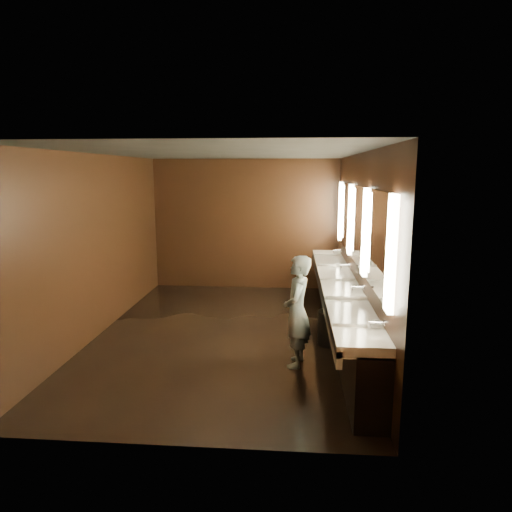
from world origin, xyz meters
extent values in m
plane|color=black|center=(0.00, 0.00, 0.00)|extent=(6.00, 6.00, 0.00)
cube|color=#2D2D2B|center=(0.00, 0.00, 2.80)|extent=(4.00, 6.00, 0.02)
cube|color=black|center=(0.00, 3.00, 1.40)|extent=(4.00, 0.02, 2.80)
cube|color=black|center=(0.00, -3.00, 1.40)|extent=(4.00, 0.02, 2.80)
cube|color=black|center=(-2.00, 0.00, 1.40)|extent=(0.02, 6.00, 2.80)
cube|color=black|center=(2.00, 0.00, 1.40)|extent=(0.02, 6.00, 2.80)
cube|color=black|center=(1.82, 0.00, 0.40)|extent=(0.36, 5.40, 0.81)
cube|color=white|center=(1.73, 0.00, 0.85)|extent=(0.55, 5.40, 0.12)
cube|color=white|center=(1.48, 0.00, 0.77)|extent=(0.06, 5.40, 0.18)
cylinder|color=silver|center=(1.91, -2.20, 0.99)|extent=(0.18, 0.04, 0.04)
cylinder|color=silver|center=(1.91, -0.73, 0.99)|extent=(0.18, 0.04, 0.04)
cylinder|color=silver|center=(1.91, 0.73, 0.99)|extent=(0.18, 0.04, 0.04)
cylinder|color=silver|center=(1.91, 2.20, 0.99)|extent=(0.18, 0.04, 0.04)
cube|color=#FBECBC|center=(1.97, -2.40, 1.75)|extent=(0.06, 0.22, 1.15)
cube|color=white|center=(1.99, -1.60, 1.75)|extent=(0.03, 1.32, 1.15)
cube|color=#FBECBC|center=(1.97, -0.80, 1.75)|extent=(0.06, 0.23, 1.15)
cube|color=white|center=(1.99, 0.00, 1.75)|extent=(0.03, 1.32, 1.15)
cube|color=#FBECBC|center=(1.97, 0.80, 1.75)|extent=(0.06, 0.23, 1.15)
cube|color=white|center=(1.99, 1.60, 1.75)|extent=(0.03, 1.32, 1.15)
cube|color=#FBECBC|center=(1.97, 2.40, 1.75)|extent=(0.06, 0.22, 1.15)
imported|color=#88BDCC|center=(1.10, -1.06, 0.74)|extent=(0.42, 0.58, 1.48)
cylinder|color=black|center=(1.58, -0.30, 0.26)|extent=(0.44, 0.44, 0.51)
camera|label=1|loc=(1.02, -6.80, 2.53)|focal=32.00mm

